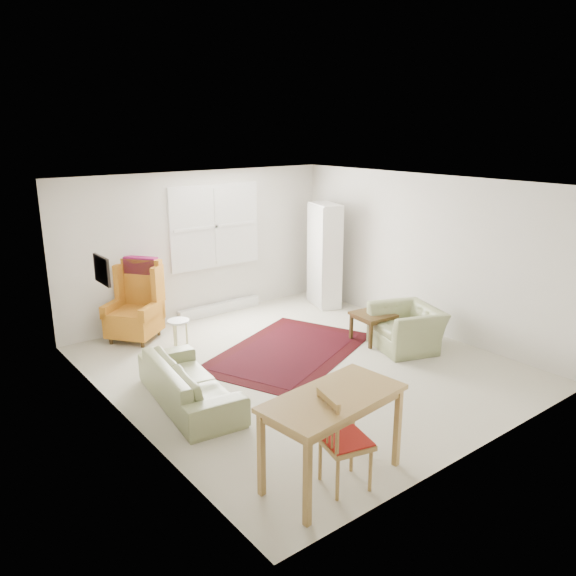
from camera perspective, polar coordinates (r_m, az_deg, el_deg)
room at (r=7.62m, az=0.52°, el=1.37°), size 5.04×5.54×2.51m
rug at (r=8.30m, az=0.03°, el=-6.43°), size 3.02×2.54×0.03m
sofa at (r=6.83m, az=-10.01°, el=-8.60°), size 0.94×1.91×0.74m
armchair at (r=8.51m, az=11.96°, el=-3.58°), size 1.13×1.20×0.76m
wingback_chair at (r=8.90m, az=-15.50°, el=-1.30°), size 1.04×1.04×1.25m
coffee_table at (r=8.75m, az=8.59°, el=-3.94°), size 0.61×0.61×0.45m
stool at (r=8.56m, az=-11.02°, el=-4.57°), size 0.41×0.41×0.44m
cabinet at (r=10.26m, az=3.76°, el=3.35°), size 0.61×0.84×1.88m
desk at (r=5.36m, az=4.53°, el=-14.96°), size 1.43×0.82×0.86m
desk_chair at (r=5.26m, az=5.88°, el=-15.05°), size 0.50×0.50×0.95m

